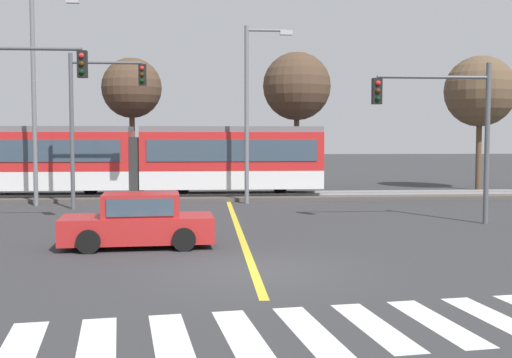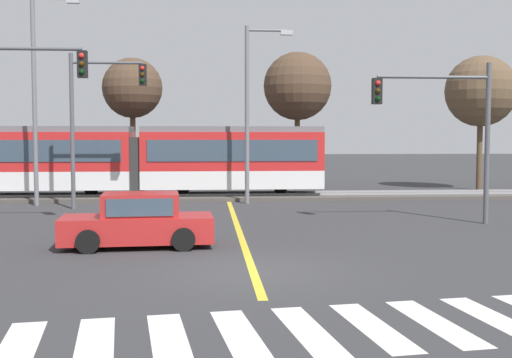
# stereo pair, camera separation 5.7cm
# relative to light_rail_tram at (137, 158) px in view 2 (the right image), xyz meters

# --- Properties ---
(ground_plane) EXTENTS (200.00, 200.00, 0.00)m
(ground_plane) POSITION_rel_light_rail_tram_xyz_m (4.52, -17.72, -2.05)
(ground_plane) COLOR #333335
(track_bed) EXTENTS (120.00, 4.00, 0.18)m
(track_bed) POSITION_rel_light_rail_tram_xyz_m (4.52, 0.01, -1.96)
(track_bed) COLOR #4C4742
(track_bed) RESTS_ON ground
(rail_near) EXTENTS (120.00, 0.08, 0.10)m
(rail_near) POSITION_rel_light_rail_tram_xyz_m (4.52, -0.71, -1.82)
(rail_near) COLOR #939399
(rail_near) RESTS_ON track_bed
(rail_far) EXTENTS (120.00, 0.08, 0.10)m
(rail_far) POSITION_rel_light_rail_tram_xyz_m (4.52, 0.73, -1.82)
(rail_far) COLOR #939399
(rail_far) RESTS_ON track_bed
(light_rail_tram) EXTENTS (18.50, 2.64, 3.43)m
(light_rail_tram) POSITION_rel_light_rail_tram_xyz_m (0.00, 0.00, 0.00)
(light_rail_tram) COLOR silver
(light_rail_tram) RESTS_ON track_bed
(crosswalk_stripe_1) EXTENTS (0.92, 2.85, 0.01)m
(crosswalk_stripe_1) POSITION_rel_light_rail_tram_xyz_m (0.70, -22.99, -2.04)
(crosswalk_stripe_1) COLOR silver
(crosswalk_stripe_1) RESTS_ON ground
(crosswalk_stripe_2) EXTENTS (0.92, 2.85, 0.01)m
(crosswalk_stripe_2) POSITION_rel_light_rail_tram_xyz_m (1.79, -22.84, -2.04)
(crosswalk_stripe_2) COLOR silver
(crosswalk_stripe_2) RESTS_ON ground
(crosswalk_stripe_3) EXTENTS (0.92, 2.85, 0.01)m
(crosswalk_stripe_3) POSITION_rel_light_rail_tram_xyz_m (2.89, -22.70, -2.04)
(crosswalk_stripe_3) COLOR silver
(crosswalk_stripe_3) RESTS_ON ground
(crosswalk_stripe_4) EXTENTS (0.92, 2.85, 0.01)m
(crosswalk_stripe_4) POSITION_rel_light_rail_tram_xyz_m (3.98, -22.56, -2.04)
(crosswalk_stripe_4) COLOR silver
(crosswalk_stripe_4) RESTS_ON ground
(crosswalk_stripe_5) EXTENTS (0.92, 2.85, 0.01)m
(crosswalk_stripe_5) POSITION_rel_light_rail_tram_xyz_m (5.07, -22.41, -2.04)
(crosswalk_stripe_5) COLOR silver
(crosswalk_stripe_5) RESTS_ON ground
(crosswalk_stripe_6) EXTENTS (0.92, 2.85, 0.01)m
(crosswalk_stripe_6) POSITION_rel_light_rail_tram_xyz_m (6.16, -22.27, -2.04)
(crosswalk_stripe_6) COLOR silver
(crosswalk_stripe_6) RESTS_ON ground
(crosswalk_stripe_7) EXTENTS (0.92, 2.85, 0.01)m
(crosswalk_stripe_7) POSITION_rel_light_rail_tram_xyz_m (7.25, -22.12, -2.04)
(crosswalk_stripe_7) COLOR silver
(crosswalk_stripe_7) RESTS_ON ground
(crosswalk_stripe_8) EXTENTS (0.92, 2.85, 0.01)m
(crosswalk_stripe_8) POSITION_rel_light_rail_tram_xyz_m (8.34, -21.98, -2.04)
(crosswalk_stripe_8) COLOR silver
(crosswalk_stripe_8) RESTS_ON ground
(lane_centre_line) EXTENTS (0.20, 18.49, 0.01)m
(lane_centre_line) POSITION_rel_light_rail_tram_xyz_m (4.52, -11.24, -2.05)
(lane_centre_line) COLOR gold
(lane_centre_line) RESTS_ON ground
(sedan_crossing) EXTENTS (4.30, 2.13, 1.52)m
(sedan_crossing) POSITION_rel_light_rail_tram_xyz_m (1.54, -14.30, -1.35)
(sedan_crossing) COLOR #B22323
(sedan_crossing) RESTS_ON ground
(traffic_light_far_left) EXTENTS (3.25, 0.38, 6.63)m
(traffic_light_far_left) POSITION_rel_light_rail_tram_xyz_m (-1.23, -4.48, 2.29)
(traffic_light_far_left) COLOR #515459
(traffic_light_far_left) RESTS_ON ground
(traffic_light_mid_left) EXTENTS (4.25, 0.38, 6.52)m
(traffic_light_mid_left) POSITION_rel_light_rail_tram_xyz_m (-3.28, -10.32, 2.25)
(traffic_light_mid_left) COLOR #515459
(traffic_light_mid_left) RESTS_ON ground
(traffic_light_mid_right) EXTENTS (4.25, 0.38, 5.70)m
(traffic_light_mid_right) POSITION_rel_light_rail_tram_xyz_m (11.89, -10.36, 1.72)
(traffic_light_mid_right) COLOR #515459
(traffic_light_mid_right) RESTS_ON ground
(street_lamp_west) EXTENTS (2.15, 0.28, 9.41)m
(street_lamp_west) POSITION_rel_light_rail_tram_xyz_m (-3.99, -2.98, 3.24)
(street_lamp_west) COLOR slate
(street_lamp_west) RESTS_ON ground
(street_lamp_centre) EXTENTS (2.20, 0.28, 8.16)m
(street_lamp_centre) POSITION_rel_light_rail_tram_xyz_m (5.55, -2.78, 2.61)
(street_lamp_centre) COLOR slate
(street_lamp_centre) RESTS_ON ground
(bare_tree_west) EXTENTS (3.48, 3.48, 7.67)m
(bare_tree_west) POSITION_rel_light_rail_tram_xyz_m (-0.81, 5.50, 3.84)
(bare_tree_west) COLOR brown
(bare_tree_west) RESTS_ON ground
(bare_tree_east) EXTENTS (4.03, 4.03, 8.11)m
(bare_tree_east) POSITION_rel_light_rail_tram_xyz_m (8.86, 5.57, 4.02)
(bare_tree_east) COLOR brown
(bare_tree_east) RESTS_ON ground
(bare_tree_far_east) EXTENTS (4.09, 4.09, 7.78)m
(bare_tree_far_east) POSITION_rel_light_rail_tram_xyz_m (19.30, 3.80, 3.66)
(bare_tree_far_east) COLOR brown
(bare_tree_far_east) RESTS_ON ground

